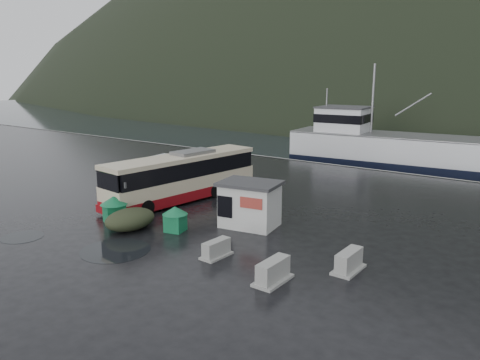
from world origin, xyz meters
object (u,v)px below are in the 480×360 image
Objects in this scene: dome_tent at (131,229)px; jersey_barrier_a at (216,257)px; waste_bin_right at (176,231)px; jersey_barrier_c at (348,271)px; jersey_barrier_b at (273,282)px; waste_bin_left at (115,222)px; ticket_kiosk at (250,226)px; coach_bus at (183,200)px; fishing_trawler at (399,154)px; white_van at (152,192)px.

jersey_barrier_a is at bearing -2.58° from dome_tent.
waste_bin_right is 0.76× the size of jersey_barrier_c.
dome_tent is at bearing 174.07° from jersey_barrier_b.
waste_bin_left is 0.84× the size of jersey_barrier_c.
dome_tent is 0.90× the size of ticket_kiosk.
coach_bus is 6.39× the size of jersey_barrier_c.
waste_bin_right is at bearing 159.41° from jersey_barrier_a.
jersey_barrier_a is at bearing -90.83° from fishing_trawler.
waste_bin_right is 0.05× the size of fishing_trawler.
jersey_barrier_b is at bearing -16.55° from waste_bin_right.
ticket_kiosk reaches higher than waste_bin_left.
dome_tent is (1.61, -0.30, 0.00)m from waste_bin_left.
waste_bin_right reaches higher than jersey_barrier_b.
ticket_kiosk reaches higher than jersey_barrier_a.
jersey_barrier_c is (5.28, 1.99, 0.00)m from jersey_barrier_a.
waste_bin_left is 0.53× the size of dome_tent.
white_van reaches higher than waste_bin_right.
coach_bus is 6.05m from waste_bin_right.
jersey_barrier_b is 1.03× the size of jersey_barrier_c.
jersey_barrier_a is 31.96m from fishing_trawler.
ticket_kiosk is at bearing 41.24° from dome_tent.
jersey_barrier_a is 3.42m from jersey_barrier_b.
fishing_trawler is (3.66, 31.62, 0.00)m from dome_tent.
coach_bus reaches higher than waste_bin_right.
waste_bin_right is at bearing -141.78° from ticket_kiosk.
waste_bin_right reaches higher than jersey_barrier_a.
dome_tent is 5.90m from jersey_barrier_a.
white_van is 7.75m from dome_tent.
ticket_kiosk is (6.40, -1.80, 0.00)m from coach_bus.
dome_tent reaches higher than jersey_barrier_b.
dome_tent is 1.55× the size of jersey_barrier_b.
white_van is 9.68m from ticket_kiosk.
dome_tent is 11.31m from jersey_barrier_c.
coach_bus is 7.57× the size of waste_bin_left.
ticket_kiosk reaches higher than jersey_barrier_b.
jersey_barrier_b is (11.00, -6.83, 0.00)m from coach_bus.
coach_bus is 13.58m from jersey_barrier_c.
waste_bin_left reaches higher than jersey_barrier_c.
white_van is at bearing 128.48° from dome_tent.
white_van is 26.92m from fishing_trawler.
waste_bin_left is 1.64m from dome_tent.
jersey_barrier_b is (10.85, -1.26, 0.00)m from waste_bin_left.
fishing_trawler is at bearing 104.10° from jersey_barrier_c.
fishing_trawler is (-7.51, 29.89, 0.00)m from jersey_barrier_c.
dome_tent is at bearing 177.42° from jersey_barrier_a.
waste_bin_right is 0.47× the size of dome_tent.
jersey_barrier_a is (1.25, -4.34, 0.00)m from ticket_kiosk.
coach_bus reaches higher than white_van.
white_van reaches higher than waste_bin_left.
white_van is 3.16× the size of jersey_barrier_c.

